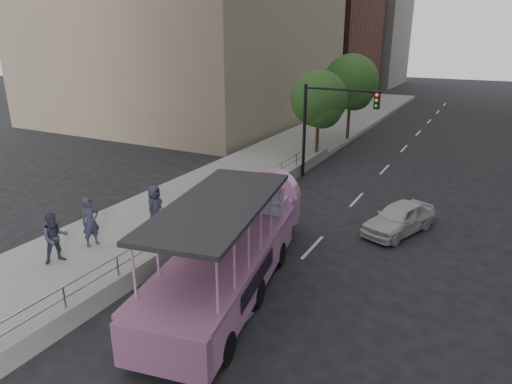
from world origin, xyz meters
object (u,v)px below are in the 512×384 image
at_px(pedestrian_far, 155,208).
at_px(traffic_signal, 325,117).
at_px(street_tree_near, 320,101).
at_px(pedestrian_near, 90,222).
at_px(duck_boat, 236,248).
at_px(car, 399,218).
at_px(parking_sign, 220,196).
at_px(street_tree_far, 352,84).
at_px(pedestrian_mid, 55,238).

xyz_separation_m(pedestrian_far, traffic_signal, (3.30, 10.44, 2.28)).
relative_size(traffic_signal, street_tree_near, 0.91).
bearing_deg(traffic_signal, pedestrian_near, -109.16).
height_order(duck_boat, traffic_signal, traffic_signal).
bearing_deg(street_tree_near, pedestrian_near, -99.91).
distance_m(duck_boat, traffic_signal, 12.36).
relative_size(car, parking_sign, 1.47).
distance_m(pedestrian_far, street_tree_near, 14.21).
bearing_deg(pedestrian_far, pedestrian_near, 144.08).
height_order(pedestrian_far, street_tree_far, street_tree_far).
bearing_deg(parking_sign, traffic_signal, 82.66).
bearing_deg(street_tree_near, parking_sign, -87.94).
height_order(duck_boat, street_tree_far, street_tree_far).
bearing_deg(pedestrian_near, traffic_signal, -5.46).
bearing_deg(car, duck_boat, -99.76).
relative_size(parking_sign, traffic_signal, 0.49).
relative_size(car, pedestrian_mid, 2.07).
bearing_deg(street_tree_far, duck_boat, -82.63).
xyz_separation_m(duck_boat, traffic_signal, (-1.39, 12.07, 2.28)).
distance_m(pedestrian_mid, street_tree_near, 18.08).
xyz_separation_m(car, pedestrian_mid, (-9.79, -8.71, 0.56)).
height_order(duck_boat, pedestrian_mid, duck_boat).
xyz_separation_m(traffic_signal, street_tree_far, (-1.40, 9.43, 0.81)).
height_order(pedestrian_near, pedestrian_mid, pedestrian_near).
relative_size(pedestrian_near, street_tree_far, 0.29).
bearing_deg(traffic_signal, pedestrian_far, -107.55).
bearing_deg(parking_sign, street_tree_far, 90.76).
xyz_separation_m(parking_sign, street_tree_near, (-0.44, 12.38, 2.21)).
distance_m(car, pedestrian_far, 9.93).
bearing_deg(pedestrian_far, traffic_signal, -27.37).
height_order(pedestrian_mid, traffic_signal, traffic_signal).
bearing_deg(pedestrian_near, car, -39.78).
bearing_deg(traffic_signal, street_tree_near, 114.98).
distance_m(traffic_signal, street_tree_near, 3.80).
bearing_deg(duck_boat, pedestrian_mid, -159.83).
distance_m(pedestrian_far, parking_sign, 2.65).
height_order(car, parking_sign, parking_sign).
relative_size(pedestrian_far, street_tree_near, 0.32).
height_order(duck_boat, street_tree_near, street_tree_near).
bearing_deg(pedestrian_near, pedestrian_far, -12.40).
distance_m(pedestrian_mid, pedestrian_far, 3.97).
height_order(pedestrian_near, pedestrian_far, pedestrian_near).
xyz_separation_m(pedestrian_far, street_tree_far, (1.91, 19.87, 3.09)).
bearing_deg(street_tree_near, pedestrian_far, -97.01).
distance_m(duck_boat, pedestrian_near, 5.84).
relative_size(pedestrian_near, pedestrian_far, 1.02).
relative_size(duck_boat, street_tree_far, 1.58).
relative_size(pedestrian_mid, street_tree_near, 0.31).
distance_m(parking_sign, traffic_signal, 9.22).
xyz_separation_m(car, pedestrian_far, (-8.61, -4.92, 0.59)).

